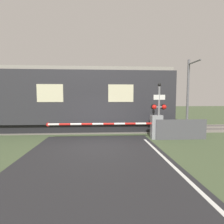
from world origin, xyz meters
The scene contains 7 objects.
ground_plane centered at (0.00, 0.00, 0.00)m, with size 80.00×80.00×0.00m, color #475638.
track_bed centered at (0.00, 4.26, 0.02)m, with size 36.00×3.20×0.13m.
train centered at (-2.89, 4.26, 2.17)m, with size 15.83×3.00×4.24m.
crossing_barrier centered at (2.77, 1.20, 0.69)m, with size 6.26×0.44×1.32m.
signal_post centered at (3.34, 1.05, 1.74)m, with size 0.84×0.26×3.06m.
catenary_pole centered at (7.74, 6.53, 2.92)m, with size 0.20×1.90×5.54m.
roadside_fence centered at (4.56, 0.93, 0.55)m, with size 2.80×0.06×1.10m.
Camera 1 is at (0.22, -8.17, 2.24)m, focal length 28.00 mm.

